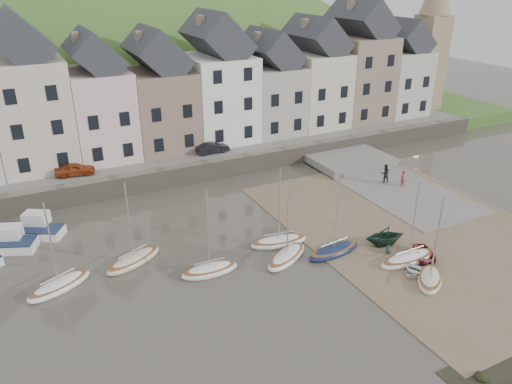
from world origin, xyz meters
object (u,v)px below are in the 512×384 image
person_red (403,178)px  person_dark (385,173)px  car_right (213,148)px  car_left (75,169)px  rowboat_green (385,236)px  rowboat_white (416,268)px  rowboat_red (424,256)px  sailboat_0 (59,285)px

person_red → person_dark: person_dark is taller
person_dark → car_right: car_right is taller
person_red → car_left: size_ratio=0.44×
car_left → rowboat_green: bearing=-129.0°
rowboat_green → car_left: bearing=-126.0°
rowboat_green → person_dark: (7.86, 9.27, 0.17)m
rowboat_white → rowboat_red: size_ratio=0.89×
person_red → person_dark: bearing=-84.3°
rowboat_white → car_left: size_ratio=0.82×
sailboat_0 → person_red: size_ratio=4.13×
rowboat_white → person_red: (9.12, 11.49, 0.53)m
person_red → car_right: (-13.81, 12.67, 1.27)m
rowboat_white → person_dark: 15.40m
rowboat_white → person_red: size_ratio=1.84×
person_red → car_right: car_right is taller
person_red → sailboat_0: bearing=-19.1°
sailboat_0 → car_right: bearing=42.3°
rowboat_white → person_dark: size_ratio=1.58×
rowboat_white → rowboat_red: bearing=95.0°
rowboat_red → sailboat_0: bearing=-170.3°
rowboat_red → person_dark: bearing=89.8°
rowboat_white → car_left: car_left is taller
person_dark → rowboat_red: bearing=74.3°
sailboat_0 → person_dark: 30.12m
sailboat_0 → person_red: 30.80m
person_red → car_left: 30.04m
person_dark → car_left: 28.66m
sailboat_0 → car_left: (3.46, 15.35, 1.92)m
person_red → car_left: (-27.21, 12.67, 1.30)m
car_left → car_right: (13.41, 0.00, -0.04)m
rowboat_green → car_right: car_right is taller
rowboat_red → rowboat_white: bearing=-122.4°
rowboat_white → car_right: car_right is taller
person_red → car_left: car_left is taller
sailboat_0 → rowboat_white: bearing=-22.2°
person_red → car_right: 18.78m
sailboat_0 → rowboat_green: bearing=-13.1°
car_left → rowboat_red: bearing=-131.0°
person_red → person_dark: 1.72m
person_dark → person_red: bearing=133.2°
sailboat_0 → car_left: size_ratio=1.83×
car_right → car_left: bearing=88.9°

